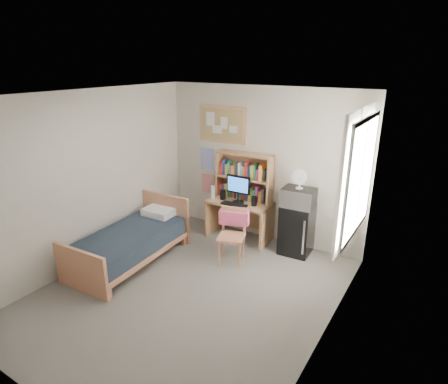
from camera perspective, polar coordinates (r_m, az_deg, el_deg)
The scene contains 26 objects.
floor at distance 5.28m, azimuth -5.35°, elevation -15.06°, with size 3.60×4.20×0.02m, color slate.
ceiling at distance 4.37m, azimuth -6.45°, elevation 14.43°, with size 3.60×4.20×0.02m, color white.
wall_back at distance 6.36m, azimuth 5.79°, elevation 4.13°, with size 3.60×0.04×2.60m, color beige.
wall_front at distance 3.44m, azimuth -28.24°, elevation -12.28°, with size 3.60×0.04×2.60m, color beige.
wall_left at distance 5.89m, azimuth -19.85°, elevation 1.78°, with size 0.04×4.20×2.60m, color beige.
wall_right at distance 3.91m, azimuth 15.69°, elevation -6.71°, with size 0.04×4.20×2.60m, color beige.
window_unit at distance 4.91m, azimuth 19.60°, elevation 2.04°, with size 0.10×1.40×1.70m, color white.
curtain_left at distance 4.54m, azimuth 18.06°, elevation 0.85°, with size 0.04×0.55×1.70m, color white.
curtain_right at distance 5.29m, azimuth 20.29°, elevation 3.18°, with size 0.04×0.55×1.70m, color white.
bulletin_board at distance 6.59m, azimuth -0.26°, elevation 10.28°, with size 0.94×0.03×0.64m, color tan.
poster_wave at distance 6.91m, azimuth -2.47°, elevation 5.01°, with size 0.30×0.01×0.42m, color #2839A1.
poster_japan at distance 7.04m, azimuth -2.42°, elevation 1.31°, with size 0.28×0.01×0.36m, color red.
desk at distance 6.54m, azimuth 2.37°, elevation -4.25°, with size 1.10×0.55×0.69m, color tan.
desk_chair at distance 5.75m, azimuth 1.13°, elevation -6.83°, with size 0.43×0.43×0.85m, color tan.
mini_fridge at distance 6.15m, azimuth 11.02°, elevation -5.57°, with size 0.48×0.48×0.81m, color black.
bed at distance 6.02m, azimuth -14.22°, elevation -8.10°, with size 0.91×1.82×0.50m, color #19232E.
hutch at distance 6.41m, azimuth 3.09°, elevation 2.39°, with size 1.00×0.25×0.82m, color tan.
monitor at distance 6.29m, azimuth 2.19°, elevation 0.33°, with size 0.43×0.03×0.45m, color black.
keyboard at distance 6.24m, azimuth 1.55°, elevation -1.91°, with size 0.46×0.15×0.02m, color black.
speaker_left at distance 6.47m, azimuth -0.17°, elevation -0.40°, with size 0.07×0.07×0.18m, color black.
speaker_right at distance 6.21m, azimuth 4.61°, elevation -1.40°, with size 0.07×0.07×0.16m, color black.
water_bottle at distance 6.52m, azimuth -1.72°, elevation -0.02°, with size 0.07×0.07×0.23m, color white.
hoodie at distance 5.83m, azimuth 1.55°, elevation -3.91°, with size 0.47×0.14×0.22m, color #E0557D.
microwave at distance 5.93m, azimuth 11.30°, elevation -0.82°, with size 0.50×0.38×0.29m, color silver.
desk_fan at distance 5.84m, azimuth 11.48°, elevation 1.79°, with size 0.22×0.22×0.28m, color white.
pillow at distance 6.39m, azimuth -9.91°, elevation -3.01°, with size 0.50×0.35×0.12m, color white.
Camera 1 is at (2.70, -3.41, 2.98)m, focal length 30.00 mm.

